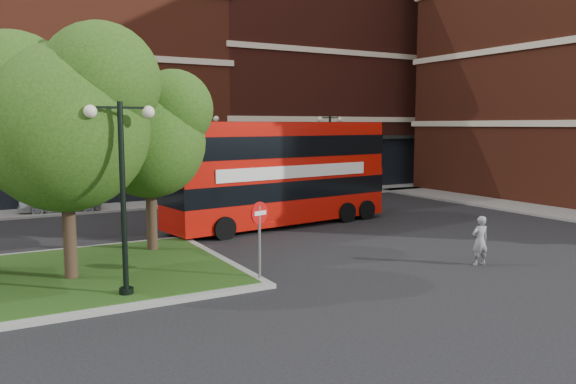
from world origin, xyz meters
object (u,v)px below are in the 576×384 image
woman (480,241)px  car_silver (61,200)px  car_white (292,190)px  bus (280,166)px

woman → car_silver: 20.41m
car_silver → car_white: size_ratio=1.01×
car_silver → bus: bearing=-128.6°
woman → car_silver: size_ratio=0.40×
car_silver → car_white: bearing=-89.3°
car_white → car_silver: bearing=78.2°
car_silver → woman: bearing=-142.4°
bus → car_white: bearing=48.5°
woman → car_silver: woman is taller
bus → car_silver: bearing=125.6°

